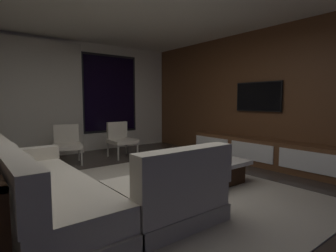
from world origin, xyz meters
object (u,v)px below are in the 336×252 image
object	(u,v)px
sectional_couch	(76,193)
accent_chair_near_window	(121,137)
book_stack_on_coffee_table	(195,155)
media_console	(260,152)
mounted_tv	(258,97)
coffee_table	(199,170)
accent_chair_by_curtain	(67,142)

from	to	relation	value
sectional_couch	accent_chair_near_window	distance (m)	3.29
book_stack_on_coffee_table	accent_chair_near_window	world-z (taller)	accent_chair_near_window
book_stack_on_coffee_table	media_console	bearing A→B (deg)	-1.96
book_stack_on_coffee_table	mounted_tv	distance (m)	2.11
sectional_couch	accent_chair_near_window	world-z (taller)	sectional_couch
coffee_table	media_console	xyz separation A→B (m)	(1.72, 0.05, 0.06)
sectional_couch	book_stack_on_coffee_table	distance (m)	2.03
sectional_couch	accent_chair_near_window	size ratio (longest dim) A/B	3.21
book_stack_on_coffee_table	media_console	world-z (taller)	media_console
sectional_couch	coffee_table	world-z (taller)	sectional_couch
accent_chair_by_curtain	mounted_tv	size ratio (longest dim) A/B	0.76
coffee_table	accent_chair_by_curtain	world-z (taller)	accent_chair_by_curtain
sectional_couch	coffee_table	distance (m)	2.00
sectional_couch	accent_chair_near_window	bearing A→B (deg)	53.82
media_console	accent_chair_near_window	bearing A→B (deg)	126.00
coffee_table	book_stack_on_coffee_table	world-z (taller)	book_stack_on_coffee_table
sectional_couch	media_console	world-z (taller)	sectional_couch
sectional_couch	book_stack_on_coffee_table	bearing A→B (deg)	7.96
mounted_tv	media_console	bearing A→B (deg)	-132.48
book_stack_on_coffee_table	accent_chair_near_window	size ratio (longest dim) A/B	0.38
accent_chair_near_window	media_console	world-z (taller)	accent_chair_near_window
accent_chair_by_curtain	book_stack_on_coffee_table	bearing A→B (deg)	-62.93
accent_chair_near_window	mounted_tv	size ratio (longest dim) A/B	0.76
coffee_table	mounted_tv	world-z (taller)	mounted_tv
accent_chair_by_curtain	media_console	world-z (taller)	accent_chair_by_curtain
book_stack_on_coffee_table	accent_chair_by_curtain	distance (m)	2.73
accent_chair_by_curtain	mounted_tv	distance (m)	3.98
coffee_table	mounted_tv	distance (m)	2.24
accent_chair_near_window	mounted_tv	world-z (taller)	mounted_tv
accent_chair_by_curtain	mounted_tv	xyz separation A→B (m)	(3.13, -2.29, 0.92)
accent_chair_by_curtain	accent_chair_near_window	bearing A→B (deg)	-2.58
book_stack_on_coffee_table	accent_chair_by_curtain	size ratio (longest dim) A/B	0.38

